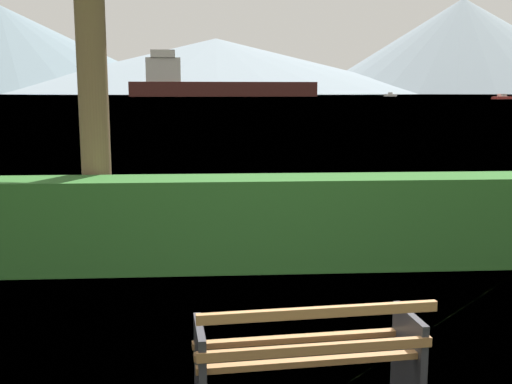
% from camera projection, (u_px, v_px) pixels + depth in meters
% --- Properties ---
extents(water_surface, '(620.00, 620.00, 0.00)m').
position_uv_depth(water_surface, '(217.00, 95.00, 305.75)').
color(water_surface, '#7A99A8').
rests_on(water_surface, ground_plane).
extents(park_bench, '(1.60, 0.72, 0.87)m').
position_uv_depth(park_bench, '(309.00, 357.00, 4.13)').
color(park_bench, olive).
rests_on(park_bench, ground_plane).
extents(hedge_row, '(12.41, 0.74, 1.15)m').
position_uv_depth(hedge_row, '(265.00, 222.00, 7.65)').
color(hedge_row, '#285B23').
rests_on(hedge_row, ground_plane).
extents(cargo_ship_large, '(75.96, 16.24, 18.16)m').
position_uv_depth(cargo_ship_large, '(209.00, 84.00, 245.79)').
color(cargo_ship_large, '#471E19').
rests_on(cargo_ship_large, water_surface).
extents(fishing_boat_near, '(6.97, 5.34, 1.46)m').
position_uv_depth(fishing_boat_near, '(502.00, 97.00, 167.91)').
color(fishing_boat_near, '#B2332D').
rests_on(fishing_boat_near, water_surface).
extents(tender_far, '(5.48, 3.53, 1.69)m').
position_uv_depth(tender_far, '(390.00, 95.00, 250.28)').
color(tender_far, silver).
rests_on(tender_far, water_surface).
extents(distant_hills, '(722.47, 401.90, 82.64)m').
position_uv_depth(distant_hills, '(186.00, 54.00, 553.44)').
color(distant_hills, slate).
rests_on(distant_hills, ground_plane).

